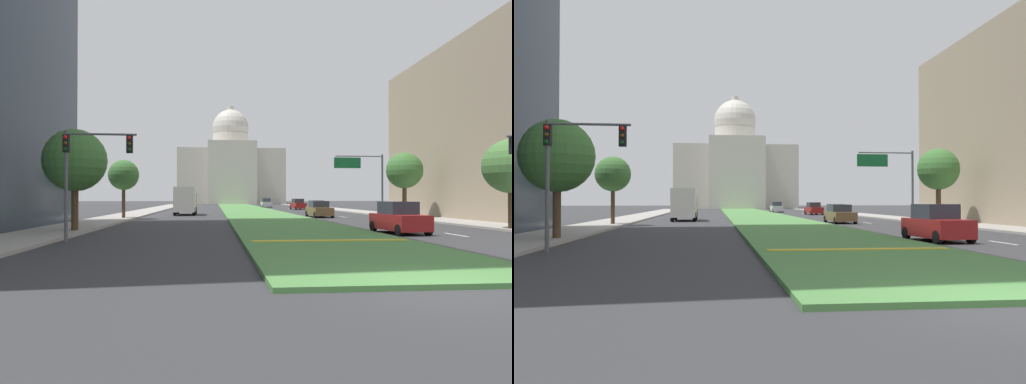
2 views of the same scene
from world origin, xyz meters
TOP-DOWN VIEW (x-y plane):
  - ground_plane at (0.00, 62.33)m, footprint 274.27×274.27m
  - grass_median at (0.00, 56.10)m, footprint 7.87×112.20m
  - median_curb_nose at (0.00, 9.89)m, footprint 7.09×0.50m
  - lane_dashes_right at (8.23, 41.77)m, footprint 0.16×57.43m
  - sidewalk_left at (-14.53, 49.87)m, footprint 4.00×112.20m
  - sidewalk_right at (14.53, 49.87)m, footprint 4.00×112.20m
  - capitol_building at (0.00, 123.77)m, footprint 30.65×23.45m
  - traffic_light_near_left at (-11.19, 11.68)m, footprint 3.34×0.35m
  - overhead_guide_sign at (10.34, 34.89)m, footprint 5.23×0.20m
  - street_tree_left_near at (-13.37, 17.47)m, footprint 3.68×3.68m
  - street_tree_right_near at (13.23, 16.28)m, footprint 3.40×3.40m
  - street_tree_left_mid at (-13.60, 32.90)m, footprint 2.83×2.83m
  - street_tree_right_mid at (13.36, 32.07)m, footprint 3.51×3.51m
  - sedan_lead_stopped at (5.48, 15.16)m, footprint 2.19×4.27m
  - sedan_midblock at (5.67, 35.42)m, footprint 2.00×4.65m
  - sedan_distant at (8.33, 47.86)m, footprint 1.94×4.20m
  - sedan_far_horizon at (8.63, 62.27)m, footprint 2.05×4.62m
  - sedan_very_far at (5.12, 77.29)m, footprint 1.92×4.23m
  - box_truck_delivery at (-8.43, 42.20)m, footprint 2.40×6.40m

SIDE VIEW (x-z plane):
  - ground_plane at x=0.00m, z-range 0.00..0.00m
  - lane_dashes_right at x=8.23m, z-range 0.00..0.01m
  - grass_median at x=0.00m, z-range 0.00..0.14m
  - sidewalk_left at x=-14.53m, z-range 0.00..0.15m
  - sidewalk_right at x=14.53m, z-range 0.00..0.15m
  - median_curb_nose at x=0.00m, z-range 0.14..0.18m
  - sedan_distant at x=8.33m, z-range -0.05..1.58m
  - sedan_midblock at x=5.67m, z-range -0.05..1.62m
  - sedan_far_horizon at x=8.63m, z-range -0.06..1.71m
  - sedan_very_far at x=5.12m, z-range -0.06..1.73m
  - sedan_lead_stopped at x=5.48m, z-range -0.07..1.78m
  - box_truck_delivery at x=-8.43m, z-range 0.08..3.28m
  - traffic_light_near_left at x=-11.19m, z-range 1.20..6.40m
  - street_tree_right_near at x=13.23m, z-range 1.14..6.87m
  - street_tree_left_mid at x=-13.60m, z-range 1.33..6.91m
  - street_tree_left_near at x=-13.37m, z-range 1.19..7.31m
  - overhead_guide_sign at x=10.34m, z-range 1.38..7.88m
  - street_tree_right_mid at x=13.36m, z-range 1.42..7.86m
  - capitol_building at x=0.00m, z-range -4.58..24.81m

